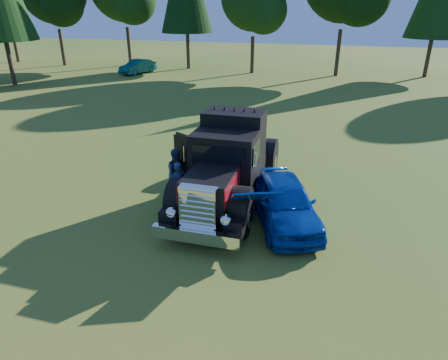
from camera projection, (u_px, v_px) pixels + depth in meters
ground at (182, 225)px, 12.47m from camera, size 120.00×120.00×0.00m
diamond_t_truck at (227, 167)px, 13.50m from camera, size 3.25×7.16×3.00m
hotrod_coupe at (284, 201)px, 12.42m from camera, size 3.12×4.53×1.89m
spectator_near at (180, 186)px, 13.25m from camera, size 0.64×0.71×1.62m
spectator_far at (178, 174)px, 13.86m from camera, size 1.12×1.12×1.83m
distant_teal_car at (138, 67)px, 38.74m from camera, size 2.48×4.23×1.32m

